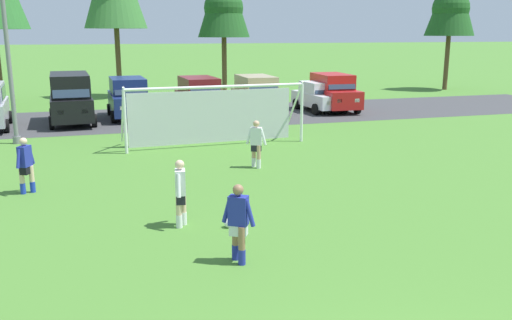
# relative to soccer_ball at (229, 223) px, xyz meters

# --- Properties ---
(ground_plane) EXTENTS (400.00, 400.00, 0.00)m
(ground_plane) POSITION_rel_soccer_ball_xyz_m (0.80, 7.29, -0.11)
(ground_plane) COLOR #477A2D
(parking_lot_strip) EXTENTS (52.00, 8.40, 0.01)m
(parking_lot_strip) POSITION_rel_soccer_ball_xyz_m (0.80, 17.66, -0.11)
(parking_lot_strip) COLOR #3D3D3F
(parking_lot_strip) RESTS_ON ground
(soccer_ball) EXTENTS (0.22, 0.22, 0.22)m
(soccer_ball) POSITION_rel_soccer_ball_xyz_m (0.00, 0.00, 0.00)
(soccer_ball) COLOR white
(soccer_ball) RESTS_ON ground
(soccer_goal) EXTENTS (7.50, 2.27, 2.57)m
(soccer_goal) POSITION_rel_soccer_ball_xyz_m (1.79, 9.98, 1.18)
(soccer_goal) COLOR white
(soccer_goal) RESTS_ON ground
(player_striker_near) EXTENTS (0.66, 0.46, 1.64)m
(player_striker_near) POSITION_rel_soccer_ball_xyz_m (2.32, 5.48, 0.71)
(player_striker_near) COLOR tan
(player_striker_near) RESTS_ON ground
(player_midfield_center) EXTENTS (0.48, 0.66, 1.64)m
(player_midfield_center) POSITION_rel_soccer_ball_xyz_m (-4.91, 4.43, 0.71)
(player_midfield_center) COLOR beige
(player_midfield_center) RESTS_ON ground
(player_defender_far) EXTENTS (0.62, 0.54, 1.64)m
(player_defender_far) POSITION_rel_soccer_ball_xyz_m (-0.28, -2.01, 0.71)
(player_defender_far) COLOR #936B4C
(player_defender_far) RESTS_ON ground
(player_winger_left) EXTENTS (0.29, 0.72, 1.64)m
(player_winger_left) POSITION_rel_soccer_ball_xyz_m (-1.06, 0.42, 0.71)
(player_winger_left) COLOR beige
(player_winger_left) RESTS_ON ground
(parked_car_slot_center_left) EXTENTS (2.40, 4.90, 2.52)m
(parked_car_slot_center_left) POSITION_rel_soccer_ball_xyz_m (-4.05, 17.10, 1.23)
(parked_car_slot_center_left) COLOR black
(parked_car_slot_center_left) RESTS_ON ground
(parked_car_slot_center) EXTENTS (2.26, 4.66, 2.16)m
(parked_car_slot_center) POSITION_rel_soccer_ball_xyz_m (-1.13, 18.09, 1.00)
(parked_car_slot_center) COLOR navy
(parked_car_slot_center) RESTS_ON ground
(parked_car_slot_center_right) EXTENTS (2.30, 4.68, 2.16)m
(parked_car_slot_center_right) POSITION_rel_soccer_ball_xyz_m (2.62, 17.34, 1.00)
(parked_car_slot_center_right) COLOR maroon
(parked_car_slot_center_right) RESTS_ON ground
(parked_car_slot_right) EXTENTS (2.14, 4.60, 2.16)m
(parked_car_slot_right) POSITION_rel_soccer_ball_xyz_m (5.90, 17.46, 1.00)
(parked_car_slot_right) COLOR tan
(parked_car_slot_right) RESTS_ON ground
(parked_car_slot_far_right) EXTENTS (2.26, 4.32, 1.72)m
(parked_car_slot_far_right) POSITION_rel_soccer_ball_xyz_m (9.80, 17.58, 0.77)
(parked_car_slot_far_right) COLOR silver
(parked_car_slot_far_right) RESTS_ON ground
(parked_car_slot_end) EXTENTS (2.30, 4.68, 2.16)m
(parked_car_slot_end) POSITION_rel_soccer_ball_xyz_m (10.63, 17.58, 1.00)
(parked_car_slot_end) COLOR red
(parked_car_slot_end) RESTS_ON ground
(tree_right_edge) EXTENTS (3.83, 3.83, 10.23)m
(tree_right_edge) POSITION_rel_soccer_ball_xyz_m (24.38, 26.08, 6.92)
(tree_right_edge) COLOR brown
(tree_right_edge) RESTS_ON ground
(street_lamp) EXTENTS (2.00, 0.32, 6.92)m
(street_lamp) POSITION_rel_soccer_ball_xyz_m (-5.95, 12.33, 3.48)
(street_lamp) COLOR slate
(street_lamp) RESTS_ON ground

